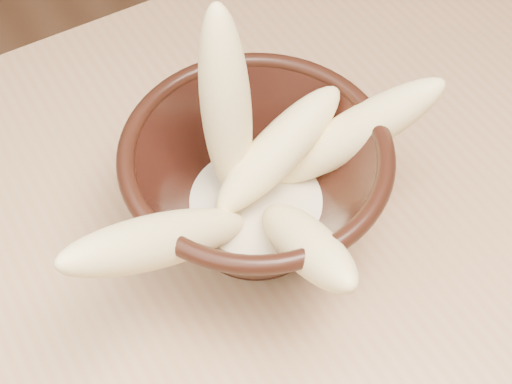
{
  "coord_description": "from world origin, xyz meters",
  "views": [
    {
      "loc": [
        0.0,
        -0.2,
        1.25
      ],
      "look_at": [
        0.17,
        0.08,
        0.8
      ],
      "focal_mm": 50.0,
      "sensor_mm": 36.0,
      "label": 1
    }
  ],
  "objects": [
    {
      "name": "banana_front",
      "position": [
        0.17,
        0.01,
        0.83
      ],
      "size": [
        0.06,
        0.15,
        0.11
      ],
      "primitive_type": "ellipsoid",
      "rotation": [
        0.98,
        0.0,
        -0.13
      ],
      "color": "#F7D592",
      "rests_on": "bowl"
    },
    {
      "name": "banana_upright",
      "position": [
        0.16,
        0.12,
        0.87
      ],
      "size": [
        0.06,
        0.08,
        0.17
      ],
      "primitive_type": "ellipsoid",
      "rotation": [
        0.23,
        0.0,
        2.84
      ],
      "color": "#F7D592",
      "rests_on": "bowl"
    },
    {
      "name": "banana_left",
      "position": [
        0.08,
        0.06,
        0.85
      ],
      "size": [
        0.17,
        0.08,
        0.14
      ],
      "primitive_type": "ellipsoid",
      "rotation": [
        0.92,
        0.0,
        -1.32
      ],
      "color": "#F7D592",
      "rests_on": "bowl"
    },
    {
      "name": "milk_puddle",
      "position": [
        0.17,
        0.08,
        0.79
      ],
      "size": [
        0.11,
        0.11,
        0.02
      ],
      "primitive_type": "cylinder",
      "color": "beige",
      "rests_on": "bowl"
    },
    {
      "name": "bowl",
      "position": [
        0.17,
        0.08,
        0.81
      ],
      "size": [
        0.2,
        0.2,
        0.11
      ],
      "rotation": [
        0.0,
        0.0,
        -0.29
      ],
      "color": "black",
      "rests_on": "table"
    },
    {
      "name": "banana_right",
      "position": [
        0.25,
        0.07,
        0.84
      ],
      "size": [
        0.15,
        0.09,
        0.12
      ],
      "primitive_type": "ellipsoid",
      "rotation": [
        0.93,
        0.0,
        1.2
      ],
      "color": "#F7D592",
      "rests_on": "bowl"
    },
    {
      "name": "banana_across",
      "position": [
        0.19,
        0.09,
        0.83
      ],
      "size": [
        0.14,
        0.07,
        0.08
      ],
      "primitive_type": "ellipsoid",
      "rotation": [
        1.22,
        0.0,
        1.78
      ],
      "color": "#F7D592",
      "rests_on": "bowl"
    }
  ]
}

